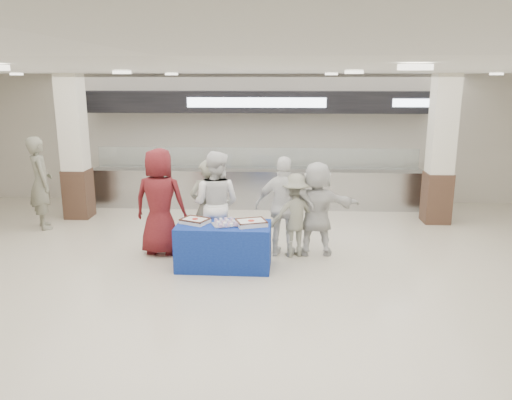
# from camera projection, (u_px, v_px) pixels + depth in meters

# --- Properties ---
(ground) EXTENTS (14.00, 14.00, 0.00)m
(ground) POSITION_uv_depth(u_px,v_px,m) (239.00, 300.00, 7.17)
(ground) COLOR beige
(ground) RESTS_ON ground
(serving_line) EXTENTS (8.70, 0.85, 2.80)m
(serving_line) POSITION_uv_depth(u_px,v_px,m) (257.00, 160.00, 12.13)
(serving_line) COLOR #AEB0B5
(serving_line) RESTS_ON ground
(column_left) EXTENTS (0.55, 0.55, 3.20)m
(column_left) POSITION_uv_depth(u_px,v_px,m) (75.00, 151.00, 11.07)
(column_left) COLOR #3D271B
(column_left) RESTS_ON ground
(column_right) EXTENTS (0.55, 0.55, 3.20)m
(column_right) POSITION_uv_depth(u_px,v_px,m) (440.00, 153.00, 10.68)
(column_right) COLOR #3D271B
(column_right) RESTS_ON ground
(display_table) EXTENTS (1.56, 0.81, 0.75)m
(display_table) POSITION_uv_depth(u_px,v_px,m) (224.00, 246.00, 8.31)
(display_table) COLOR navy
(display_table) RESTS_ON ground
(sheet_cake_left) EXTENTS (0.53, 0.48, 0.09)m
(sheet_cake_left) POSITION_uv_depth(u_px,v_px,m) (195.00, 220.00, 8.29)
(sheet_cake_left) COLOR white
(sheet_cake_left) RESTS_ON display_table
(sheet_cake_right) EXTENTS (0.56, 0.50, 0.10)m
(sheet_cake_right) POSITION_uv_depth(u_px,v_px,m) (251.00, 222.00, 8.16)
(sheet_cake_right) COLOR white
(sheet_cake_right) RESTS_ON display_table
(cupcake_tray) EXTENTS (0.52, 0.46, 0.07)m
(cupcake_tray) POSITION_uv_depth(u_px,v_px,m) (226.00, 223.00, 8.19)
(cupcake_tray) COLOR silver
(cupcake_tray) RESTS_ON display_table
(civilian_maroon) EXTENTS (0.99, 0.70, 1.92)m
(civilian_maroon) POSITION_uv_depth(u_px,v_px,m) (160.00, 202.00, 8.85)
(civilian_maroon) COLOR maroon
(civilian_maroon) RESTS_ON ground
(soldier_a) EXTENTS (0.74, 0.64, 1.72)m
(soldier_a) POSITION_uv_depth(u_px,v_px,m) (208.00, 208.00, 8.83)
(soldier_a) COLOR slate
(soldier_a) RESTS_ON ground
(chef_tall) EXTENTS (1.06, 0.92, 1.87)m
(chef_tall) POSITION_uv_depth(u_px,v_px,m) (215.00, 204.00, 8.81)
(chef_tall) COLOR white
(chef_tall) RESTS_ON ground
(chef_short) EXTENTS (1.11, 0.62, 1.79)m
(chef_short) POSITION_uv_depth(u_px,v_px,m) (284.00, 207.00, 8.76)
(chef_short) COLOR white
(chef_short) RESTS_ON ground
(soldier_b) EXTENTS (1.09, 0.84, 1.49)m
(soldier_b) POSITION_uv_depth(u_px,v_px,m) (294.00, 215.00, 8.78)
(soldier_b) COLOR slate
(soldier_b) RESTS_ON ground
(civilian_white) EXTENTS (1.61, 0.62, 1.70)m
(civilian_white) POSITION_uv_depth(u_px,v_px,m) (316.00, 208.00, 8.83)
(civilian_white) COLOR silver
(civilian_white) RESTS_ON ground
(soldier_bg) EXTENTS (0.79, 0.85, 1.94)m
(soldier_bg) POSITION_uv_depth(u_px,v_px,m) (41.00, 183.00, 10.39)
(soldier_bg) COLOR slate
(soldier_bg) RESTS_ON ground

